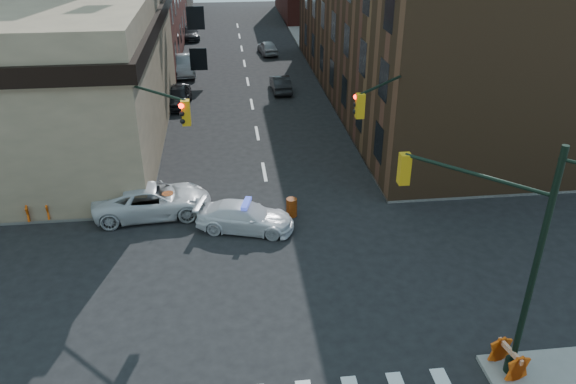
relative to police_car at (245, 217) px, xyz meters
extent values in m
plane|color=black|center=(1.37, -3.86, -0.66)|extent=(140.00, 140.00, 0.00)
cube|color=gray|center=(24.37, 28.89, -0.59)|extent=(34.00, 54.50, 0.15)
cube|color=#503520|center=(14.37, 18.64, 6.34)|extent=(14.00, 34.00, 14.00)
cylinder|color=black|center=(8.17, -10.16, 3.49)|extent=(0.20, 0.20, 8.00)
cylinder|color=black|center=(8.17, -10.16, -0.26)|extent=(0.44, 0.44, 0.50)
cylinder|color=black|center=(6.58, -8.57, 5.99)|extent=(3.27, 3.27, 0.12)
cube|color=#BF8C0C|center=(4.99, -6.98, 5.49)|extent=(0.35, 0.35, 1.05)
sphere|color=#FF0C05|center=(5.15, -6.82, 5.84)|extent=(0.22, 0.22, 0.22)
sphere|color=black|center=(5.15, -6.82, 5.51)|extent=(0.22, 0.22, 0.22)
sphere|color=black|center=(5.15, -6.82, 5.18)|extent=(0.22, 0.22, 0.22)
cylinder|color=black|center=(-5.43, 2.44, 3.49)|extent=(0.20, 0.20, 8.00)
cylinder|color=black|center=(-5.43, 2.44, -0.26)|extent=(0.44, 0.44, 0.50)
cylinder|color=black|center=(-3.84, 0.85, 5.99)|extent=(3.27, 3.27, 0.12)
cube|color=#BF8C0C|center=(-2.25, -0.74, 5.49)|extent=(0.35, 0.35, 1.05)
sphere|color=#FF0C05|center=(-2.40, -0.90, 5.84)|extent=(0.22, 0.22, 0.22)
sphere|color=black|center=(-2.40, -0.90, 5.51)|extent=(0.22, 0.22, 0.22)
sphere|color=black|center=(-2.40, -0.90, 5.18)|extent=(0.22, 0.22, 0.22)
cylinder|color=black|center=(8.17, 2.44, 3.49)|extent=(0.20, 0.20, 8.00)
cylinder|color=black|center=(8.17, 2.44, -0.26)|extent=(0.44, 0.44, 0.50)
cylinder|color=black|center=(6.58, 0.85, 5.99)|extent=(3.27, 3.27, 0.12)
cube|color=#BF8C0C|center=(4.99, -0.74, 5.49)|extent=(0.35, 0.35, 1.05)
sphere|color=#FF0C05|center=(4.84, -0.59, 5.84)|extent=(0.22, 0.22, 0.22)
sphere|color=black|center=(4.84, -0.59, 5.51)|extent=(0.22, 0.22, 0.22)
sphere|color=black|center=(4.84, -0.59, 5.18)|extent=(0.22, 0.22, 0.22)
cylinder|color=black|center=(8.87, 22.14, 0.79)|extent=(0.24, 0.24, 2.60)
sphere|color=#9A5116|center=(8.87, 22.14, 2.84)|extent=(3.00, 3.00, 3.00)
cylinder|color=black|center=(8.87, 30.14, 0.79)|extent=(0.24, 0.24, 2.60)
sphere|color=#9A5116|center=(8.87, 30.14, 2.84)|extent=(3.00, 3.00, 3.00)
imported|color=white|center=(0.00, 0.00, 0.00)|extent=(4.91, 3.02, 1.33)
imported|color=silver|center=(-4.43, 1.94, 0.12)|extent=(5.84, 3.03, 1.57)
imported|color=black|center=(-4.13, 18.43, 0.08)|extent=(2.03, 4.49, 1.50)
imported|color=#989CA1|center=(-4.13, 27.11, 0.16)|extent=(2.30, 5.17, 1.65)
imported|color=black|center=(-4.13, 41.28, 0.01)|extent=(2.45, 4.82, 1.34)
imported|color=black|center=(3.87, 21.07, -0.01)|extent=(1.50, 4.03, 1.31)
imported|color=#9B9EA4|center=(3.87, 33.48, 0.00)|extent=(2.06, 4.07, 1.33)
imported|color=black|center=(-5.27, 2.14, 0.48)|extent=(0.74, 0.49, 1.99)
imported|color=black|center=(-8.17, 2.14, 0.40)|extent=(1.11, 1.04, 1.82)
imported|color=#212932|center=(-8.68, 5.73, 0.43)|extent=(1.20, 0.90, 1.89)
cylinder|color=#D53F0A|center=(2.32, 1.00, -0.20)|extent=(0.69, 0.69, 0.94)
cylinder|color=orange|center=(-3.66, 2.01, -0.12)|extent=(0.72, 0.72, 1.08)
camera|label=1|loc=(-0.63, -22.78, 13.21)|focal=35.00mm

